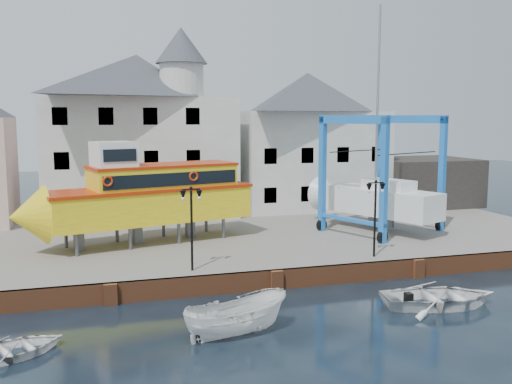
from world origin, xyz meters
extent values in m
plane|color=black|center=(0.00, 0.00, 0.00)|extent=(140.00, 140.00, 0.00)
cube|color=slate|center=(0.00, 11.00, 0.50)|extent=(44.00, 22.00, 1.00)
cube|color=brown|center=(0.00, 0.12, 0.50)|extent=(44.00, 0.25, 1.00)
cube|color=brown|center=(-8.00, -0.05, 0.50)|extent=(0.60, 0.36, 1.00)
cube|color=brown|center=(0.00, -0.05, 0.50)|extent=(0.60, 0.36, 1.00)
cube|color=brown|center=(8.00, -0.05, 0.50)|extent=(0.60, 0.36, 1.00)
cube|color=beige|center=(-5.00, 18.50, 5.50)|extent=(14.00, 8.00, 9.00)
pyramid|color=#34363D|center=(-5.00, 18.50, 11.60)|extent=(14.00, 8.00, 3.20)
cube|color=black|center=(-10.50, 14.54, 2.60)|extent=(1.00, 0.08, 1.20)
cube|color=black|center=(-7.50, 14.54, 2.60)|extent=(1.00, 0.08, 1.20)
cube|color=black|center=(-4.50, 14.54, 2.60)|extent=(1.00, 0.08, 1.20)
cube|color=black|center=(-1.50, 14.54, 2.60)|extent=(1.00, 0.08, 1.20)
cube|color=black|center=(-10.50, 14.54, 5.60)|extent=(1.00, 0.08, 1.20)
cube|color=black|center=(-7.50, 14.54, 5.60)|extent=(1.00, 0.08, 1.20)
cube|color=black|center=(-4.50, 14.54, 5.60)|extent=(1.00, 0.08, 1.20)
cube|color=black|center=(-1.50, 14.54, 5.60)|extent=(1.00, 0.08, 1.20)
cube|color=black|center=(-10.50, 14.54, 8.60)|extent=(1.00, 0.08, 1.20)
cube|color=black|center=(-7.50, 14.54, 8.60)|extent=(1.00, 0.08, 1.20)
cube|color=black|center=(-4.50, 14.54, 8.60)|extent=(1.00, 0.08, 1.20)
cube|color=black|center=(-1.50, 14.54, 8.60)|extent=(1.00, 0.08, 1.20)
cylinder|color=beige|center=(-2.00, 16.10, 11.20)|extent=(3.20, 3.20, 2.40)
cone|color=#34363D|center=(-2.00, 16.10, 13.70)|extent=(3.80, 3.80, 2.60)
cube|color=beige|center=(9.00, 19.00, 5.00)|extent=(12.00, 8.00, 8.00)
pyramid|color=#34363D|center=(9.00, 19.00, 10.60)|extent=(12.00, 8.00, 3.20)
cube|color=black|center=(4.50, 15.04, 2.60)|extent=(1.00, 0.08, 1.20)
cube|color=black|center=(7.50, 15.04, 2.60)|extent=(1.00, 0.08, 1.20)
cube|color=black|center=(10.50, 15.04, 2.60)|extent=(1.00, 0.08, 1.20)
cube|color=black|center=(13.50, 15.04, 2.60)|extent=(1.00, 0.08, 1.20)
cube|color=black|center=(4.50, 15.04, 5.60)|extent=(1.00, 0.08, 1.20)
cube|color=black|center=(7.50, 15.04, 5.60)|extent=(1.00, 0.08, 1.20)
cube|color=black|center=(10.50, 15.04, 5.60)|extent=(1.00, 0.08, 1.20)
cube|color=black|center=(13.50, 15.04, 5.60)|extent=(1.00, 0.08, 1.20)
cube|color=black|center=(19.00, 17.00, 3.00)|extent=(8.00, 7.00, 4.00)
cylinder|color=black|center=(-4.00, 1.20, 3.00)|extent=(0.12, 0.12, 4.00)
cube|color=black|center=(-4.00, 1.20, 5.05)|extent=(0.90, 0.06, 0.06)
sphere|color=black|center=(-4.00, 1.20, 5.12)|extent=(0.16, 0.16, 0.16)
cone|color=black|center=(-4.40, 1.20, 4.78)|extent=(0.32, 0.32, 0.45)
sphere|color=white|center=(-4.40, 1.20, 4.60)|extent=(0.18, 0.18, 0.18)
cone|color=black|center=(-3.60, 1.20, 4.78)|extent=(0.32, 0.32, 0.45)
sphere|color=white|center=(-3.60, 1.20, 4.60)|extent=(0.18, 0.18, 0.18)
cylinder|color=black|center=(6.00, 1.20, 3.00)|extent=(0.12, 0.12, 4.00)
cube|color=black|center=(6.00, 1.20, 5.05)|extent=(0.90, 0.06, 0.06)
sphere|color=black|center=(6.00, 1.20, 5.12)|extent=(0.16, 0.16, 0.16)
cone|color=black|center=(5.60, 1.20, 4.78)|extent=(0.32, 0.32, 0.45)
sphere|color=white|center=(5.60, 1.20, 4.60)|extent=(0.18, 0.18, 0.18)
cone|color=black|center=(6.40, 1.20, 4.78)|extent=(0.32, 0.32, 0.45)
sphere|color=white|center=(6.40, 1.20, 4.60)|extent=(0.18, 0.18, 0.18)
cylinder|color=#59595E|center=(-9.54, 5.82, 1.65)|extent=(0.25, 0.25, 1.29)
cylinder|color=#59595E|center=(-10.17, 8.15, 1.65)|extent=(0.25, 0.25, 1.29)
cylinder|color=#59595E|center=(-6.62, 6.60, 1.65)|extent=(0.25, 0.25, 1.29)
cylinder|color=#59595E|center=(-7.25, 8.94, 1.65)|extent=(0.25, 0.25, 1.29)
cylinder|color=#59595E|center=(-3.71, 7.39, 1.65)|extent=(0.25, 0.25, 1.29)
cylinder|color=#59595E|center=(-4.33, 9.72, 1.65)|extent=(0.25, 0.25, 1.29)
cylinder|color=#59595E|center=(-0.79, 8.17, 1.65)|extent=(0.25, 0.25, 1.29)
cylinder|color=#59595E|center=(-1.42, 10.50, 1.65)|extent=(0.25, 0.25, 1.29)
cube|color=#59595E|center=(-9.44, 7.10, 1.65)|extent=(0.61, 0.55, 1.29)
cube|color=#59595E|center=(-6.10, 7.99, 1.65)|extent=(0.61, 0.55, 1.29)
cube|color=#59595E|center=(-2.77, 8.89, 1.65)|extent=(0.61, 0.55, 1.29)
cube|color=gold|center=(-5.27, 8.22, 3.24)|extent=(12.52, 6.30, 1.90)
cone|color=gold|center=(-12.02, 6.40, 3.24)|extent=(2.68, 3.66, 3.28)
cube|color=#AF2907|center=(-5.27, 8.22, 4.28)|extent=(12.80, 6.50, 0.19)
cube|color=gold|center=(-4.44, 8.44, 4.88)|extent=(9.09, 5.07, 1.38)
cube|color=black|center=(-4.05, 7.00, 4.93)|extent=(8.02, 2.21, 0.78)
cube|color=black|center=(-4.82, 9.89, 4.93)|extent=(8.02, 2.21, 0.78)
cube|color=#AF2907|center=(-4.44, 8.44, 5.65)|extent=(9.28, 5.20, 0.16)
cube|color=white|center=(-7.35, 7.66, 6.36)|extent=(2.75, 2.75, 1.57)
cube|color=black|center=(-7.05, 6.55, 6.43)|extent=(1.84, 0.55, 0.69)
torus|color=#AF2907|center=(-7.78, 5.94, 5.06)|extent=(0.61, 0.27, 0.60)
torus|color=#AF2907|center=(-2.78, 7.28, 5.06)|extent=(0.61, 0.27, 0.60)
cube|color=blue|center=(8.04, 4.00, 4.79)|extent=(0.50, 0.50, 7.58)
cylinder|color=black|center=(8.04, 4.00, 1.38)|extent=(0.80, 0.55, 0.76)
cube|color=blue|center=(6.05, 8.63, 4.79)|extent=(0.50, 0.50, 7.58)
cylinder|color=black|center=(6.05, 8.63, 1.38)|extent=(0.80, 0.55, 0.76)
cube|color=blue|center=(13.67, 6.42, 4.79)|extent=(0.50, 0.50, 7.58)
cylinder|color=black|center=(13.67, 6.42, 1.38)|extent=(0.80, 0.55, 0.76)
cube|color=blue|center=(11.68, 11.05, 4.79)|extent=(0.50, 0.50, 7.58)
cylinder|color=black|center=(11.68, 11.05, 1.38)|extent=(0.80, 0.55, 0.76)
cube|color=blue|center=(7.05, 6.32, 8.39)|extent=(2.49, 5.13, 0.53)
cube|color=blue|center=(7.05, 6.32, 2.08)|extent=(2.38, 5.08, 0.23)
cube|color=blue|center=(12.67, 8.74, 8.39)|extent=(2.49, 5.13, 0.53)
cube|color=blue|center=(12.67, 8.74, 2.08)|extent=(2.38, 5.08, 0.23)
cube|color=blue|center=(8.86, 9.84, 8.39)|extent=(6.12, 2.92, 0.38)
cube|color=white|center=(9.86, 7.53, 2.95)|extent=(5.50, 8.45, 1.73)
cone|color=white|center=(7.95, 11.96, 2.95)|extent=(2.97, 2.58, 2.49)
cube|color=#59595E|center=(9.86, 7.53, 1.70)|extent=(1.01, 1.89, 0.76)
cube|color=white|center=(10.07, 7.03, 4.14)|extent=(2.88, 3.67, 0.65)
cylinder|color=#99999E|center=(9.65, 8.02, 9.77)|extent=(0.21, 0.21, 11.92)
cube|color=black|center=(10.63, 5.74, 6.27)|extent=(5.47, 2.44, 0.05)
cube|color=black|center=(9.09, 9.32, 6.27)|extent=(5.47, 2.44, 0.05)
imported|color=white|center=(-3.39, -5.20, 0.00)|extent=(4.74, 2.61, 1.73)
imported|color=white|center=(6.37, -4.38, 0.00)|extent=(5.83, 4.60, 1.09)
imported|color=white|center=(-11.61, -4.88, 0.00)|extent=(4.42, 3.87, 0.76)
camera|label=1|loc=(-8.72, -26.08, 8.54)|focal=40.00mm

